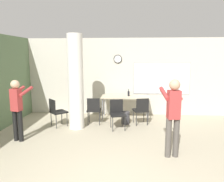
{
  "coord_description": "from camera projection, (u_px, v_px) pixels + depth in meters",
  "views": [
    {
      "loc": [
        0.26,
        -2.99,
        2.19
      ],
      "look_at": [
        -0.16,
        2.75,
        1.24
      ],
      "focal_mm": 35.0,
      "sensor_mm": 36.0,
      "label": 1
    }
  ],
  "objects": [
    {
      "name": "person_watching_back",
      "position": [
        17.0,
        105.0,
        5.52
      ],
      "size": [
        0.44,
        0.62,
        1.58
      ],
      "color": "black",
      "rests_on": "ground_plane"
    },
    {
      "name": "chair_near_pillar",
      "position": [
        57.0,
        110.0,
        6.7
      ],
      "size": [
        0.62,
        0.62,
        0.87
      ],
      "color": "black",
      "rests_on": "ground_plane"
    },
    {
      "name": "folding_table",
      "position": [
        125.0,
        98.0,
        7.54
      ],
      "size": [
        1.65,
        0.74,
        0.78
      ],
      "color": "beige",
      "rests_on": "ground_plane"
    },
    {
      "name": "chair_table_left",
      "position": [
        94.0,
        109.0,
        6.91
      ],
      "size": [
        0.47,
        0.47,
        0.87
      ],
      "color": "black",
      "rests_on": "ground_plane"
    },
    {
      "name": "waste_bin",
      "position": [
        125.0,
        118.0,
        7.03
      ],
      "size": [
        0.27,
        0.27,
        0.39
      ],
      "color": "#38383D",
      "rests_on": "ground_plane"
    },
    {
      "name": "chair_table_right",
      "position": [
        141.0,
        109.0,
        6.88
      ],
      "size": [
        0.53,
        0.53,
        0.87
      ],
      "color": "black",
      "rests_on": "ground_plane"
    },
    {
      "name": "bottle_on_table",
      "position": [
        129.0,
        93.0,
        7.6
      ],
      "size": [
        0.07,
        0.07,
        0.24
      ],
      "color": "black",
      "rests_on": "folding_table"
    },
    {
      "name": "chair_table_front",
      "position": [
        117.0,
        112.0,
        6.51
      ],
      "size": [
        0.53,
        0.53,
        0.87
      ],
      "color": "black",
      "rests_on": "ground_plane"
    },
    {
      "name": "wall_back",
      "position": [
        122.0,
        77.0,
        8.07
      ],
      "size": [
        8.0,
        0.15,
        2.8
      ],
      "color": "beige",
      "rests_on": "ground_plane"
    },
    {
      "name": "person_playing_side",
      "position": [
        173.0,
        112.0,
        4.63
      ],
      "size": [
        0.43,
        0.65,
        1.7
      ],
      "color": "#514C47",
      "rests_on": "ground_plane"
    },
    {
      "name": "support_pillar",
      "position": [
        76.0,
        82.0,
        6.42
      ],
      "size": [
        0.45,
        0.45,
        2.8
      ],
      "color": "silver",
      "rests_on": "ground_plane"
    }
  ]
}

